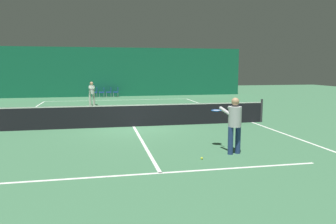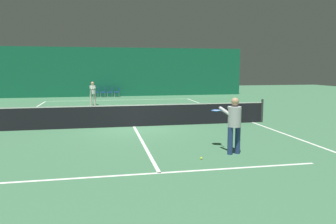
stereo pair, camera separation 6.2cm
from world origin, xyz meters
TOP-DOWN VIEW (x-y plane):
  - ground_plane at (0.00, 0.00)m, footprint 60.00×60.00m
  - backdrop_curtain at (0.00, 15.40)m, footprint 23.00×0.12m
  - court_line_baseline_far at (0.00, 11.90)m, footprint 11.00×0.10m
  - court_line_service_far at (0.00, 6.40)m, footprint 8.25×0.10m
  - court_line_service_near at (0.00, -6.40)m, footprint 8.25×0.10m
  - court_line_sideline_right at (5.50, 0.00)m, footprint 0.10×23.80m
  - court_line_centre at (0.00, 0.00)m, footprint 0.10×12.80m
  - tennis_net at (0.00, 0.00)m, footprint 12.00×0.10m
  - player_near at (2.43, -5.05)m, footprint 0.63×1.39m
  - player_far at (-1.93, 8.54)m, footprint 0.41×1.32m
  - courtside_chair_0 at (-1.79, 14.85)m, footprint 0.44×0.44m
  - courtside_chair_1 at (-1.19, 14.85)m, footprint 0.44×0.44m
  - courtside_chair_2 at (-0.59, 14.85)m, footprint 0.44×0.44m
  - courtside_chair_3 at (0.01, 14.85)m, footprint 0.44×0.44m
  - tennis_ball at (1.33, -5.47)m, footprint 0.07×0.07m

SIDE VIEW (x-z plane):
  - ground_plane at x=0.00m, z-range 0.00..0.00m
  - court_line_baseline_far at x=0.00m, z-range 0.00..0.00m
  - court_line_service_far at x=0.00m, z-range 0.00..0.00m
  - court_line_service_near at x=0.00m, z-range 0.00..0.00m
  - court_line_sideline_right at x=5.50m, z-range 0.00..0.00m
  - court_line_centre at x=0.00m, z-range 0.00..0.00m
  - tennis_ball at x=1.33m, z-range 0.00..0.07m
  - courtside_chair_0 at x=-1.79m, z-range 0.07..0.91m
  - courtside_chair_1 at x=-1.19m, z-range 0.07..0.91m
  - courtside_chair_2 at x=-0.59m, z-range 0.07..0.91m
  - courtside_chair_3 at x=0.01m, z-range 0.07..0.91m
  - tennis_net at x=0.00m, z-range -0.02..1.05m
  - player_far at x=-1.93m, z-range 0.13..1.72m
  - player_near at x=2.43m, z-range 0.14..1.80m
  - backdrop_curtain at x=0.00m, z-range 0.00..4.27m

